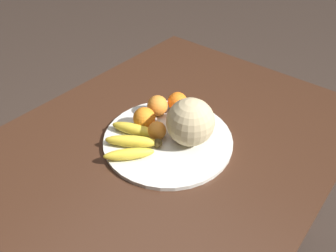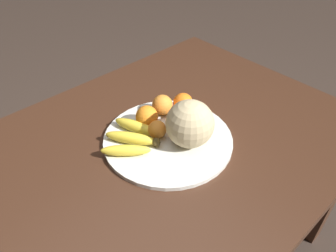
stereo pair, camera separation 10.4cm
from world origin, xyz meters
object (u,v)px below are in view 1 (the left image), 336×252
Objects in this scene: fruit_bowl at (168,139)px; melon at (190,122)px; kitchen_table at (164,162)px; orange_back_right at (157,130)px; orange_front_right at (177,102)px; orange_front_left at (180,115)px; banana_bunch at (133,140)px; orange_back_left at (144,118)px; orange_mid_center at (157,106)px.

fruit_bowl is 2.78× the size of melon.
orange_back_right reaches higher than kitchen_table.
orange_back_right is at bearing -164.95° from orange_front_right.
kitchen_table is 21.92× the size of orange_front_left.
orange_front_left reaches higher than kitchen_table.
orange_front_left is 0.11m from orange_back_right.
melon is at bearing -53.47° from kitchen_table.
banana_bunch is at bearing 146.72° from fruit_bowl.
orange_back_left is 1.25× the size of orange_back_right.
orange_back_right is at bearing -139.90° from orange_mid_center.
fruit_bowl reaches higher than kitchen_table.
melon is at bearing -74.83° from orange_back_left.
banana_bunch is 0.24m from orange_front_right.
banana_bunch is 0.10m from orange_back_left.
orange_back_right is at bearing 177.01° from orange_front_left.
orange_front_right is (0.24, 0.01, 0.02)m from banana_bunch.
kitchen_table is at bearing -157.07° from orange_front_right.
orange_back_left is (-0.04, 0.16, -0.04)m from melon.
kitchen_table is at bearing 157.76° from fruit_bowl.
orange_front_right reaches higher than orange_front_left.
orange_front_right reaches higher than kitchen_table.
orange_back_left is 0.07m from orange_back_right.
kitchen_table is 18.24× the size of orange_mid_center.
banana_bunch is 2.83× the size of orange_back_left.
orange_mid_center is 0.09m from orange_back_left.
orange_front_right reaches higher than orange_back_right.
banana_bunch is at bearing -159.85° from orange_back_left.
kitchen_table is 0.17m from orange_front_left.
kitchen_table is 0.10m from fruit_bowl.
fruit_bowl is 0.10m from orange_front_left.
melon is 2.08× the size of orange_mid_center.
orange_front_left is at bearing -36.79° from orange_back_left.
fruit_bowl is at bearing -166.11° from orange_front_left.
fruit_bowl is at bearing -22.24° from kitchen_table.
orange_back_left reaches higher than orange_mid_center.
melon is 0.17m from orange_back_left.
orange_back_left reaches higher than orange_front_right.
melon is 2.17× the size of orange_front_right.
orange_back_left reaches higher than orange_front_left.
melon reaches higher than fruit_bowl.
melon is at bearing -123.69° from orange_front_left.
orange_front_right is 0.15m from orange_back_left.
fruit_bowl is 6.02× the size of orange_front_right.
banana_bunch reaches higher than fruit_bowl.
melon reaches higher than orange_mid_center.
melon is 0.11m from orange_front_left.
orange_mid_center is at bearing 48.90° from kitchen_table.
melon is at bearing -128.30° from orange_front_right.
melon is 0.18m from orange_front_right.
kitchen_table is 0.20m from melon.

